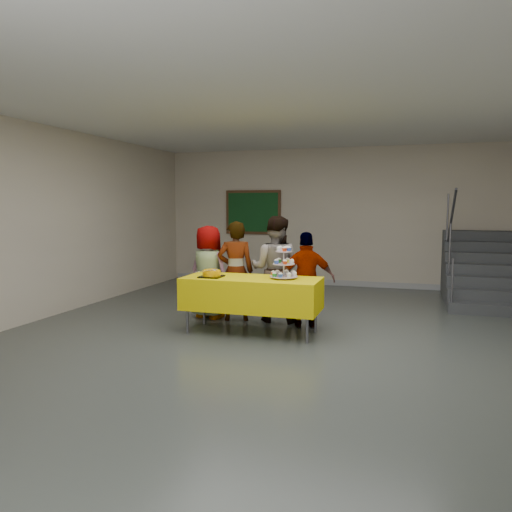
{
  "coord_description": "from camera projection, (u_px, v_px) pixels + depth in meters",
  "views": [
    {
      "loc": [
        1.44,
        -5.92,
        1.76
      ],
      "look_at": [
        -0.64,
        0.73,
        1.05
      ],
      "focal_mm": 35.0,
      "sensor_mm": 36.0,
      "label": 1
    }
  ],
  "objects": [
    {
      "name": "staircase",
      "position": [
        481.0,
        274.0,
        9.29
      ],
      "size": [
        1.3,
        2.4,
        2.04
      ],
      "color": "#424447",
      "rests_on": "ground"
    },
    {
      "name": "schoolchild_d",
      "position": [
        307.0,
        280.0,
        7.15
      ],
      "size": [
        0.87,
        0.55,
        1.38
      ],
      "primitive_type": "imported",
      "rotation": [
        0.0,
        0.0,
        3.43
      ],
      "color": "slate",
      "rests_on": "ground"
    },
    {
      "name": "bear_cake",
      "position": [
        211.0,
        273.0,
        6.89
      ],
      "size": [
        0.32,
        0.36,
        0.12
      ],
      "color": "black",
      "rests_on": "bake_table"
    },
    {
      "name": "cupcake_stand",
      "position": [
        284.0,
        266.0,
        6.74
      ],
      "size": [
        0.38,
        0.38,
        0.44
      ],
      "color": "silver",
      "rests_on": "bake_table"
    },
    {
      "name": "noticeboard",
      "position": [
        253.0,
        212.0,
        11.38
      ],
      "size": [
        1.3,
        0.05,
        1.0
      ],
      "color": "#472B16",
      "rests_on": "ground"
    },
    {
      "name": "schoolchild_b",
      "position": [
        236.0,
        271.0,
        7.6
      ],
      "size": [
        0.65,
        0.54,
        1.52
      ],
      "primitive_type": "imported",
      "rotation": [
        0.0,
        0.0,
        3.52
      ],
      "color": "#5C5B65",
      "rests_on": "ground"
    },
    {
      "name": "schoolchild_a",
      "position": [
        209.0,
        272.0,
        7.78
      ],
      "size": [
        0.8,
        0.63,
        1.45
      ],
      "primitive_type": "imported",
      "rotation": [
        0.0,
        0.0,
        2.88
      ],
      "color": "slate",
      "rests_on": "ground"
    },
    {
      "name": "bake_table",
      "position": [
        252.0,
        293.0,
        6.86
      ],
      "size": [
        1.88,
        0.78,
        0.77
      ],
      "color": "#595960",
      "rests_on": "ground"
    },
    {
      "name": "room_shell",
      "position": [
        288.0,
        175.0,
        6.03
      ],
      "size": [
        10.0,
        10.04,
        3.02
      ],
      "color": "#4C514C",
      "rests_on": "ground"
    },
    {
      "name": "schoolchild_c",
      "position": [
        275.0,
        269.0,
        7.53
      ],
      "size": [
        0.78,
        0.61,
        1.6
      ],
      "primitive_type": "imported",
      "rotation": [
        0.0,
        0.0,
        3.14
      ],
      "color": "slate",
      "rests_on": "ground"
    }
  ]
}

